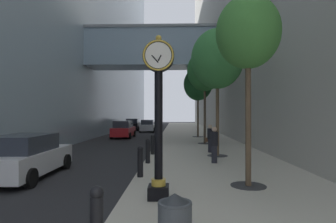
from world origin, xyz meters
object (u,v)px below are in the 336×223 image
at_px(street_tree_mid_near, 217,59).
at_px(car_red_far, 123,130).
at_px(street_tree_far, 198,84).
at_px(pedestrian_walking, 210,138).
at_px(bollard_nearest, 97,220).
at_px(car_silver_near, 148,126).
at_px(street_tree_near, 248,34).
at_px(pedestrian_by_clock, 214,144).
at_px(street_tree_mid_far, 205,71).
at_px(bollard_sixth, 156,139).
at_px(bollard_fifth, 153,144).
at_px(car_white_mid, 26,156).
at_px(bollard_fourth, 148,150).
at_px(street_clock, 159,109).
at_px(bollard_third, 140,161).
at_px(car_black_trailing, 133,125).

height_order(street_tree_mid_near, car_red_far, street_tree_mid_near).
relative_size(street_tree_far, pedestrian_walking, 4.18).
xyz_separation_m(bollard_nearest, car_silver_near, (-2.40, 32.87, 0.07)).
relative_size(street_tree_near, pedestrian_by_clock, 3.58).
bearing_deg(bollard_nearest, pedestrian_by_clock, 70.13).
xyz_separation_m(street_tree_mid_far, pedestrian_walking, (-0.23, -4.90, -4.69)).
height_order(bollard_sixth, pedestrian_walking, pedestrian_walking).
relative_size(bollard_fifth, street_tree_mid_far, 0.16).
bearing_deg(car_white_mid, street_tree_near, -11.42).
xyz_separation_m(bollard_fourth, street_tree_far, (3.55, 14.82, 4.63)).
distance_m(bollard_nearest, pedestrian_by_clock, 9.05).
xyz_separation_m(street_tree_mid_near, street_tree_mid_far, (0.00, 6.26, 0.32)).
bearing_deg(bollard_fifth, pedestrian_walking, 14.87).
xyz_separation_m(pedestrian_by_clock, car_red_far, (-7.02, 14.91, -0.20)).
relative_size(bollard_nearest, bollard_fifth, 1.00).
distance_m(street_clock, bollard_third, 3.22).
distance_m(street_clock, street_tree_mid_far, 14.49).
xyz_separation_m(pedestrian_walking, pedestrian_by_clock, (-0.25, -3.49, 0.02)).
xyz_separation_m(bollard_fourth, street_tree_near, (3.55, -3.96, 4.20)).
distance_m(bollard_nearest, car_black_trailing, 36.48).
height_order(pedestrian_by_clock, car_silver_near, pedestrian_by_clock).
distance_m(bollard_nearest, street_tree_near, 7.03).
distance_m(bollard_sixth, car_white_mid, 9.05).
bearing_deg(street_clock, car_red_far, 103.11).
bearing_deg(street_tree_far, street_tree_mid_near, -90.00).
bearing_deg(street_tree_far, bollard_third, -101.40).
height_order(bollard_fifth, street_tree_mid_near, street_tree_mid_near).
xyz_separation_m(bollard_fourth, pedestrian_walking, (3.32, 3.66, 0.28)).
xyz_separation_m(street_clock, street_tree_mid_near, (2.74, 7.62, 2.83)).
height_order(street_tree_mid_near, car_white_mid, street_tree_mid_near).
xyz_separation_m(bollard_fifth, street_tree_far, (3.55, 12.04, 4.63)).
relative_size(bollard_nearest, car_black_trailing, 0.27).
bearing_deg(car_black_trailing, bollard_nearest, -82.31).
distance_m(bollard_fourth, street_tree_near, 6.78).
bearing_deg(street_tree_far, car_white_mid, -114.81).
xyz_separation_m(street_clock, car_white_mid, (-5.20, 2.96, -1.75)).
distance_m(street_tree_near, pedestrian_walking, 8.57).
height_order(street_clock, street_tree_near, street_tree_near).
relative_size(bollard_nearest, pedestrian_walking, 0.68).
height_order(bollard_third, pedestrian_walking, pedestrian_walking).
bearing_deg(bollard_sixth, car_white_mid, -119.03).
relative_size(bollard_nearest, bollard_fourth, 1.00).
xyz_separation_m(bollard_fourth, car_silver_near, (-2.40, 24.53, 0.07)).
height_order(bollard_nearest, bollard_third, same).
relative_size(bollard_fourth, bollard_fifth, 1.00).
bearing_deg(street_tree_mid_far, bollard_fifth, -121.53).
height_order(bollard_third, car_silver_near, car_silver_near).
bearing_deg(bollard_nearest, street_tree_mid_far, 78.15).
distance_m(street_tree_mid_far, pedestrian_by_clock, 9.61).
xyz_separation_m(bollard_fourth, street_tree_mid_far, (3.55, 8.56, 4.96)).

